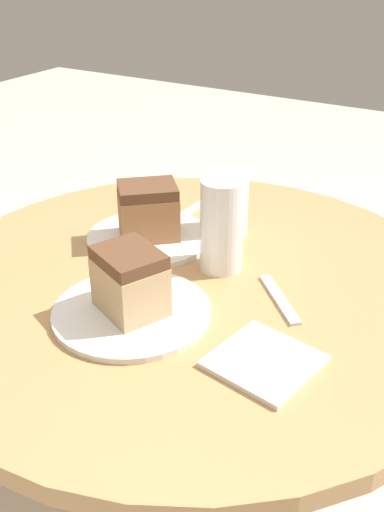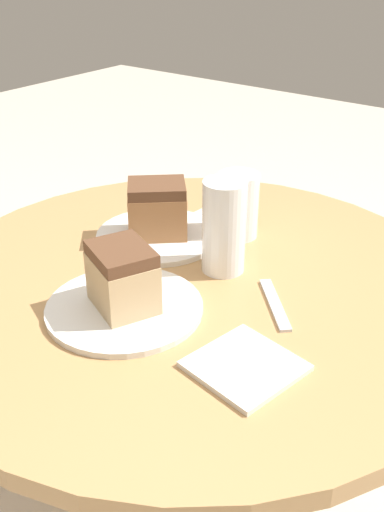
% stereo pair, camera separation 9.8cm
% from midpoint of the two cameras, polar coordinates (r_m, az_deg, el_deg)
% --- Properties ---
extents(table, '(0.91, 0.91, 0.74)m').
position_cam_midpoint_polar(table, '(1.09, 2.60, -9.41)').
color(table, tan).
rests_on(table, ground_plane).
extents(plate_near, '(0.23, 0.23, 0.01)m').
position_cam_midpoint_polar(plate_near, '(1.12, -0.77, 1.90)').
color(plate_near, silver).
rests_on(plate_near, table).
extents(plate_far, '(0.24, 0.24, 0.01)m').
position_cam_midpoint_polar(plate_far, '(0.91, -3.41, -5.05)').
color(plate_far, silver).
rests_on(plate_far, table).
extents(cake_slice_near, '(0.13, 0.13, 0.10)m').
position_cam_midpoint_polar(cake_slice_near, '(1.10, -0.79, 4.45)').
color(cake_slice_near, '#9E6B42').
rests_on(cake_slice_near, plate_near).
extents(cake_slice_far, '(0.11, 0.12, 0.10)m').
position_cam_midpoint_polar(cake_slice_far, '(0.88, -3.51, -2.14)').
color(cake_slice_far, tan).
rests_on(cake_slice_far, plate_far).
extents(glass_lemonade, '(0.08, 0.08, 0.12)m').
position_cam_midpoint_polar(glass_lemonade, '(1.12, 6.91, 4.42)').
color(glass_lemonade, beige).
rests_on(glass_lemonade, table).
extents(glass_water, '(0.07, 0.07, 0.16)m').
position_cam_midpoint_polar(glass_water, '(0.99, 5.88, 2.26)').
color(glass_water, silver).
rests_on(glass_water, table).
extents(napkin_stack, '(0.15, 0.15, 0.01)m').
position_cam_midpoint_polar(napkin_stack, '(0.81, 8.59, -10.45)').
color(napkin_stack, silver).
rests_on(napkin_stack, table).
extents(fork, '(0.18, 0.03, 0.00)m').
position_cam_midpoint_polar(fork, '(1.23, 3.35, 4.19)').
color(fork, silver).
rests_on(fork, table).
extents(spoon, '(0.12, 0.11, 0.00)m').
position_cam_midpoint_polar(spoon, '(0.94, 10.88, -4.62)').
color(spoon, silver).
rests_on(spoon, table).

